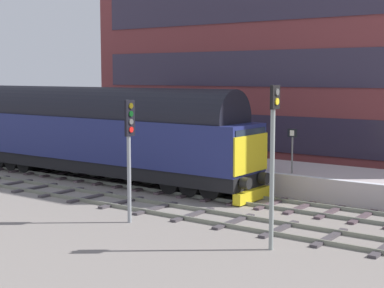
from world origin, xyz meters
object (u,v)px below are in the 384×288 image
at_px(signal_post_far, 129,143).
at_px(diesel_locomotive, 99,131).
at_px(signal_post_mid, 273,150).
at_px(platform_number_sign, 292,144).
at_px(waiting_passenger, 205,141).

bearing_deg(signal_post_far, diesel_locomotive, 51.47).
distance_m(signal_post_mid, signal_post_far, 5.72).
xyz_separation_m(platform_number_sign, waiting_passenger, (1.04, 5.31, -0.31)).
xyz_separation_m(diesel_locomotive, signal_post_mid, (-5.60, -12.76, 0.59)).
relative_size(signal_post_far, platform_number_sign, 2.26).
bearing_deg(signal_post_mid, diesel_locomotive, 66.29).
relative_size(diesel_locomotive, signal_post_far, 4.07).
relative_size(diesel_locomotive, platform_number_sign, 9.20).
bearing_deg(platform_number_sign, signal_post_far, 161.77).
bearing_deg(signal_post_far, platform_number_sign, -18.23).
bearing_deg(waiting_passenger, signal_post_far, 114.09).
bearing_deg(signal_post_far, signal_post_mid, -90.00).
bearing_deg(platform_number_sign, signal_post_mid, -157.52).
bearing_deg(diesel_locomotive, waiting_passenger, -53.73).
relative_size(signal_post_mid, signal_post_far, 1.13).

